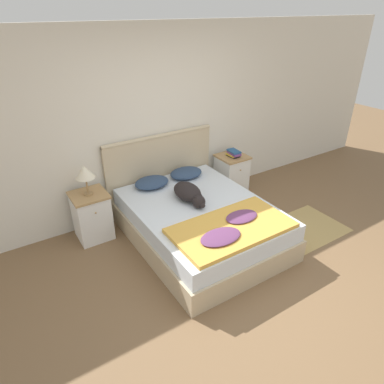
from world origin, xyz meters
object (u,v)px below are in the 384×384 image
object	(u,v)px
bed	(201,223)
nightstand_right	(231,174)
nightstand_left	(92,216)
dog	(189,193)
table_lamp	(85,173)
pillow_left	(152,182)
pillow_right	(186,173)
book_stack	(234,153)

from	to	relation	value
bed	nightstand_right	xyz separation A→B (m)	(1.14, 0.82, 0.07)
nightstand_left	dog	bearing A→B (deg)	-28.70
bed	dog	bearing A→B (deg)	100.88
nightstand_right	dog	world-z (taller)	dog
bed	table_lamp	distance (m)	1.56
nightstand_right	pillow_left	world-z (taller)	nightstand_right
dog	pillow_right	bearing A→B (deg)	61.42
bed	nightstand_right	distance (m)	1.40
bed	dog	xyz separation A→B (m)	(-0.04, 0.21, 0.36)
nightstand_left	pillow_right	distance (m)	1.44
nightstand_left	pillow_right	xyz separation A→B (m)	(1.42, -0.02, 0.25)
dog	table_lamp	xyz separation A→B (m)	(-1.10, 0.60, 0.33)
pillow_left	dog	world-z (taller)	dog
book_stack	pillow_left	bearing A→B (deg)	179.98
dog	nightstand_right	bearing A→B (deg)	26.99
nightstand_left	table_lamp	world-z (taller)	table_lamp
nightstand_left	table_lamp	distance (m)	0.62
bed	book_stack	distance (m)	1.46
nightstand_right	book_stack	bearing A→B (deg)	-84.13
book_stack	table_lamp	world-z (taller)	table_lamp
pillow_left	nightstand_right	bearing A→B (deg)	0.82
nightstand_left	pillow_right	world-z (taller)	nightstand_left
nightstand_left	pillow_left	world-z (taller)	nightstand_left
pillow_right	dog	bearing A→B (deg)	-118.58
bed	table_lamp	size ratio (longest dim) A/B	5.32
pillow_right	book_stack	size ratio (longest dim) A/B	1.99
nightstand_right	pillow_right	xyz separation A→B (m)	(-0.86, -0.02, 0.25)
pillow_right	book_stack	distance (m)	0.87
bed	dog	size ratio (longest dim) A/B	3.02
nightstand_right	table_lamp	world-z (taller)	table_lamp
nightstand_left	pillow_right	bearing A→B (deg)	-0.82
dog	bed	bearing A→B (deg)	-79.12
pillow_left	bed	bearing A→B (deg)	-70.91
pillow_left	book_stack	distance (m)	1.42
nightstand_left	pillow_left	size ratio (longest dim) A/B	1.33
pillow_left	book_stack	bearing A→B (deg)	-0.02
pillow_left	pillow_right	world-z (taller)	same
pillow_left	nightstand_left	bearing A→B (deg)	178.66
dog	pillow_left	bearing A→B (deg)	111.95
nightstand_left	bed	bearing A→B (deg)	-35.60
nightstand_left	nightstand_right	distance (m)	2.28
nightstand_left	dog	distance (m)	1.29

